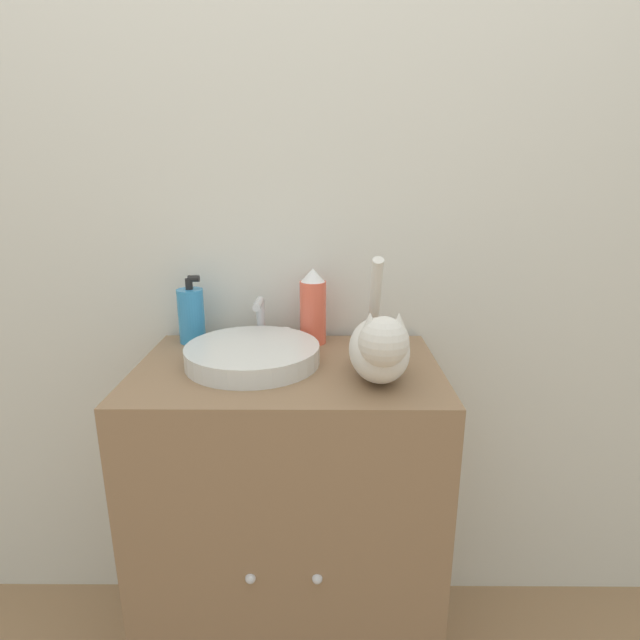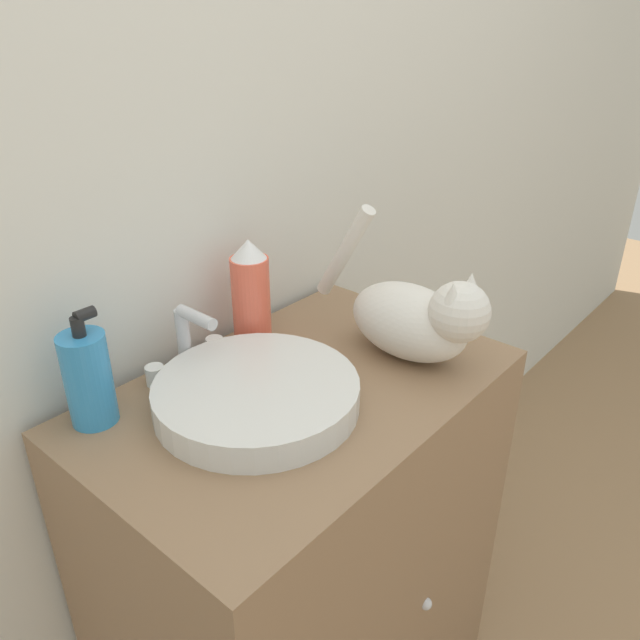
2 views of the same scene
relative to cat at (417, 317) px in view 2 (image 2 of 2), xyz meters
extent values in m
cube|color=silver|center=(-0.21, 0.37, 0.25)|extent=(6.00, 0.05, 2.50)
cube|color=#8C6B4C|center=(-0.21, 0.09, -0.54)|extent=(0.75, 0.48, 0.92)
sphere|color=silver|center=(-0.14, -0.15, -0.50)|extent=(0.02, 0.02, 0.02)
cylinder|color=silver|center=(-0.30, 0.10, -0.06)|extent=(0.33, 0.33, 0.05)
cylinder|color=silver|center=(-0.30, 0.29, -0.02)|extent=(0.02, 0.02, 0.12)
cylinder|color=silver|center=(-0.30, 0.24, 0.03)|extent=(0.02, 0.08, 0.02)
cylinder|color=white|center=(-0.37, 0.29, -0.07)|extent=(0.03, 0.03, 0.03)
cylinder|color=white|center=(-0.24, 0.29, -0.07)|extent=(0.03, 0.03, 0.03)
ellipsoid|color=silver|center=(0.00, 0.02, -0.01)|extent=(0.15, 0.24, 0.14)
sphere|color=silver|center=(0.00, -0.08, 0.04)|extent=(0.11, 0.11, 0.11)
cone|color=silver|center=(-0.03, -0.08, 0.08)|extent=(0.04, 0.04, 0.04)
cone|color=silver|center=(0.03, -0.08, 0.08)|extent=(0.04, 0.04, 0.04)
cylinder|color=silver|center=(0.01, 0.17, 0.08)|extent=(0.03, 0.13, 0.20)
cylinder|color=#338CCC|center=(-0.49, 0.27, -0.01)|extent=(0.07, 0.07, 0.15)
cylinder|color=black|center=(-0.49, 0.27, 0.08)|extent=(0.02, 0.02, 0.03)
cylinder|color=black|center=(-0.48, 0.27, 0.10)|extent=(0.03, 0.02, 0.02)
cylinder|color=#EF6047|center=(-0.15, 0.27, 0.00)|extent=(0.07, 0.07, 0.17)
cone|color=white|center=(-0.15, 0.27, 0.11)|extent=(0.07, 0.07, 0.04)
camera|label=1|loc=(-0.13, -1.06, 0.37)|focal=28.00mm
camera|label=2|loc=(-0.87, -0.52, 0.50)|focal=35.00mm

